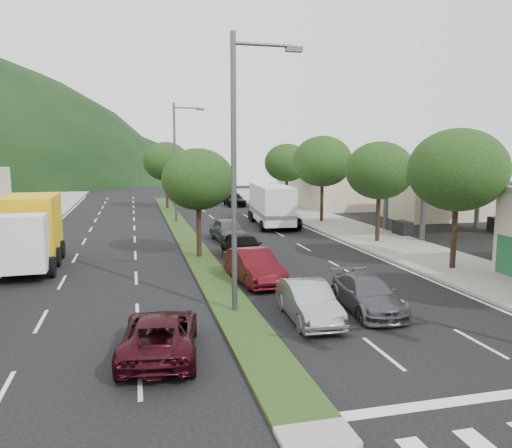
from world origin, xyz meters
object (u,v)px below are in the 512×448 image
object	(u,v)px
tree_med_far	(166,161)
motorhome	(271,204)
tree_r_d	(323,161)
streetlight_mid	(177,157)
box_truck	(30,234)
sedan_silver	(308,302)
tree_r_e	(287,163)
suv_maroon	(160,334)
car_queue_c	(254,266)
car_queue_e	(228,230)
tree_r_c	(379,171)
streetlight_near	(239,161)
car_queue_a	(244,246)
tree_r_b	(458,170)
car_queue_b	(367,294)
tree_med_near	(198,179)
car_queue_f	(234,200)
car_queue_d	(281,219)

from	to	relation	value
tree_med_far	motorhome	world-z (taller)	tree_med_far
tree_r_d	tree_med_far	bearing A→B (deg)	130.60
streetlight_mid	box_truck	world-z (taller)	streetlight_mid
tree_med_far	sedan_silver	size ratio (longest dim) A/B	1.69
tree_r_e	suv_maroon	xyz separation A→B (m)	(-14.89, -35.30, -4.26)
car_queue_c	car_queue_e	size ratio (longest dim) A/B	1.03
suv_maroon	tree_r_c	bearing A→B (deg)	-126.91
suv_maroon	car_queue_c	bearing A→B (deg)	-114.62
tree_r_c	streetlight_near	xyz separation A→B (m)	(-11.79, -12.00, 0.84)
car_queue_a	car_queue_e	world-z (taller)	car_queue_e
tree_r_b	car_queue_b	bearing A→B (deg)	-145.37
streetlight_near	car_queue_a	world-z (taller)	streetlight_near
tree_r_b	streetlight_near	xyz separation A→B (m)	(-11.79, -4.00, 0.55)
tree_med_near	car_queue_a	world-z (taller)	tree_med_near
tree_r_b	tree_r_d	distance (m)	18.00
tree_r_d	suv_maroon	distance (m)	29.70
tree_r_b	motorhome	xyz separation A→B (m)	(-4.60, 17.52, -3.28)
car_queue_c	motorhome	world-z (taller)	motorhome
streetlight_mid	tree_r_c	bearing A→B (deg)	-47.78
tree_r_c	car_queue_b	size ratio (longest dim) A/B	1.47
car_queue_c	car_queue_f	size ratio (longest dim) A/B	0.96
suv_maroon	car_queue_d	world-z (taller)	car_queue_d
tree_r_c	tree_med_far	bearing A→B (deg)	116.57
tree_r_b	suv_maroon	size ratio (longest dim) A/B	1.51
car_queue_b	sedan_silver	bearing A→B (deg)	-165.13
car_queue_c	sedan_silver	bearing A→B (deg)	-89.65
sedan_silver	motorhome	xyz separation A→B (m)	(5.04, 22.94, 1.08)
tree_med_near	motorhome	bearing A→B (deg)	57.28
tree_r_c	suv_maroon	world-z (taller)	tree_r_c
tree_r_d	car_queue_a	size ratio (longest dim) A/B	1.63
streetlight_near	sedan_silver	distance (m)	5.55
car_queue_d	car_queue_c	bearing A→B (deg)	-109.95
tree_r_d	car_queue_a	distance (m)	16.73
car_queue_c	tree_med_far	bearing A→B (deg)	86.65
tree_r_c	car_queue_a	world-z (taller)	tree_r_c
streetlight_near	car_queue_c	world-z (taller)	streetlight_near
tree_med_near	box_truck	world-z (taller)	tree_med_near
tree_r_c	tree_med_far	size ratio (longest dim) A/B	0.93
car_queue_f	tree_r_e	bearing A→B (deg)	-51.42
tree_med_near	streetlight_near	size ratio (longest dim) A/B	0.60
tree_med_far	box_truck	size ratio (longest dim) A/B	0.93
streetlight_mid	car_queue_c	distance (m)	21.52
car_queue_e	box_truck	size ratio (longest dim) A/B	0.60
suv_maroon	car_queue_d	distance (m)	25.67
sedan_silver	suv_maroon	distance (m)	5.57
tree_med_far	motorhome	bearing A→B (deg)	-62.93
tree_med_near	car_queue_d	size ratio (longest dim) A/B	1.17
sedan_silver	motorhome	bearing A→B (deg)	80.07
tree_r_d	box_truck	distance (m)	24.21
tree_r_d	tree_r_e	distance (m)	10.00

